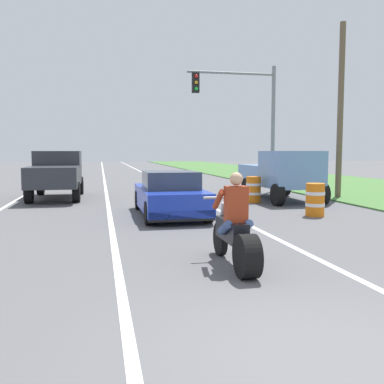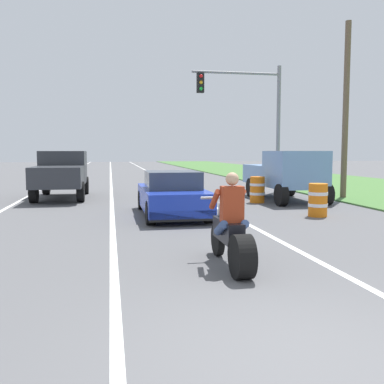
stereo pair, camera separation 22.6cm
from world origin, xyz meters
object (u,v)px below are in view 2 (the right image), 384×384
object	(u,v)px
construction_barrel_nearest	(318,200)
pickup_truck_right_shoulder_light_blue	(286,173)
sports_car_blue	(172,195)
traffic_light_mast_near	(253,109)
motorcycle_with_rider	(232,234)
pickup_truck_left_lane_dark_grey	(61,172)
construction_barrel_mid	(257,190)

from	to	relation	value
construction_barrel_nearest	pickup_truck_right_shoulder_light_blue	bearing A→B (deg)	80.12
sports_car_blue	traffic_light_mast_near	size ratio (longest dim) A/B	0.72
motorcycle_with_rider	pickup_truck_left_lane_dark_grey	world-z (taller)	pickup_truck_left_lane_dark_grey
pickup_truck_right_shoulder_light_blue	construction_barrel_mid	world-z (taller)	pickup_truck_right_shoulder_light_blue
pickup_truck_right_shoulder_light_blue	construction_barrel_nearest	distance (m)	4.40
motorcycle_with_rider	traffic_light_mast_near	bearing A→B (deg)	70.22
construction_barrel_nearest	construction_barrel_mid	world-z (taller)	same
pickup_truck_right_shoulder_light_blue	construction_barrel_nearest	xyz separation A→B (m)	(-0.75, -4.29, -0.60)
sports_car_blue	construction_barrel_nearest	world-z (taller)	sports_car_blue
traffic_light_mast_near	construction_barrel_mid	xyz separation A→B (m)	(-1.11, -4.02, -3.47)
pickup_truck_right_shoulder_light_blue	traffic_light_mast_near	size ratio (longest dim) A/B	0.80
sports_car_blue	pickup_truck_left_lane_dark_grey	size ratio (longest dim) A/B	0.90
pickup_truck_left_lane_dark_grey	sports_car_blue	bearing A→B (deg)	-56.69
motorcycle_with_rider	construction_barrel_nearest	bearing A→B (deg)	51.30
motorcycle_with_rider	construction_barrel_mid	distance (m)	9.65
sports_car_blue	construction_barrel_mid	bearing A→B (deg)	37.08
pickup_truck_left_lane_dark_grey	construction_barrel_nearest	xyz separation A→B (m)	(8.17, -6.84, -0.60)
motorcycle_with_rider	traffic_light_mast_near	size ratio (longest dim) A/B	0.37
pickup_truck_right_shoulder_light_blue	construction_barrel_nearest	world-z (taller)	pickup_truck_right_shoulder_light_blue
pickup_truck_left_lane_dark_grey	pickup_truck_right_shoulder_light_blue	xyz separation A→B (m)	(8.92, -2.55, 0.00)
traffic_light_mast_near	sports_car_blue	bearing A→B (deg)	-125.18
traffic_light_mast_near	construction_barrel_nearest	world-z (taller)	traffic_light_mast_near
pickup_truck_left_lane_dark_grey	traffic_light_mast_near	world-z (taller)	traffic_light_mast_near
construction_barrel_mid	pickup_truck_left_lane_dark_grey	bearing A→B (deg)	157.82
pickup_truck_left_lane_dark_grey	construction_barrel_mid	size ratio (longest dim) A/B	4.80
pickup_truck_left_lane_dark_grey	pickup_truck_right_shoulder_light_blue	world-z (taller)	same
pickup_truck_left_lane_dark_grey	traffic_light_mast_near	xyz separation A→B (m)	(8.67, 0.94, 2.87)
sports_car_blue	construction_barrel_mid	world-z (taller)	sports_car_blue
motorcycle_with_rider	construction_barrel_mid	world-z (taller)	motorcycle_with_rider
construction_barrel_nearest	construction_barrel_mid	distance (m)	3.81
pickup_truck_right_shoulder_light_blue	construction_barrel_nearest	size ratio (longest dim) A/B	4.80
motorcycle_with_rider	construction_barrel_mid	xyz separation A→B (m)	(3.56, 8.97, -0.09)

